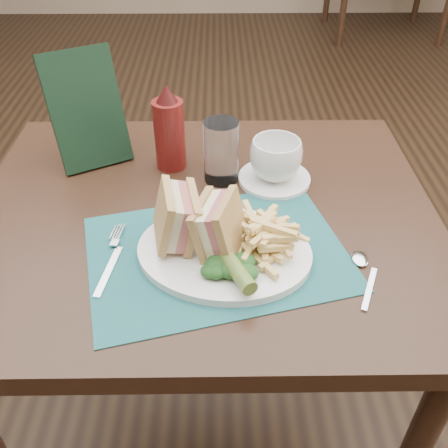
# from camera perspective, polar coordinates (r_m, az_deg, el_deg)

# --- Properties ---
(floor) EXTENTS (7.00, 7.00, 0.00)m
(floor) POSITION_cam_1_polar(r_m,az_deg,el_deg) (1.84, -1.44, -7.75)
(floor) COLOR black
(floor) RESTS_ON ground
(wall_back) EXTENTS (6.00, 0.00, 6.00)m
(wall_back) POSITION_cam_1_polar(r_m,az_deg,el_deg) (4.95, -1.14, 22.94)
(wall_back) COLOR tan
(wall_back) RESTS_ON ground
(table_main) EXTENTS (0.90, 0.75, 0.75)m
(table_main) POSITION_cam_1_polar(r_m,az_deg,el_deg) (1.23, -1.88, -12.52)
(table_main) COLOR black
(table_main) RESTS_ON ground
(placemat) EXTENTS (0.50, 0.41, 0.00)m
(placemat) POSITION_cam_1_polar(r_m,az_deg,el_deg) (0.87, -0.82, -3.29)
(placemat) COLOR #1B5456
(placemat) RESTS_ON table_main
(plate) EXTENTS (0.34, 0.29, 0.01)m
(plate) POSITION_cam_1_polar(r_m,az_deg,el_deg) (0.86, 0.03, -3.21)
(plate) COLOR white
(plate) RESTS_ON placemat
(sandwich_half_a) EXTENTS (0.09, 0.12, 0.10)m
(sandwich_half_a) POSITION_cam_1_polar(r_m,az_deg,el_deg) (0.84, -6.89, 0.71)
(sandwich_half_a) COLOR tan
(sandwich_half_a) RESTS_ON plate
(sandwich_half_b) EXTENTS (0.10, 0.12, 0.10)m
(sandwich_half_b) POSITION_cam_1_polar(r_m,az_deg,el_deg) (0.83, -1.99, 0.18)
(sandwich_half_b) COLOR tan
(sandwich_half_b) RESTS_ON plate
(kale_garnish) EXTENTS (0.11, 0.08, 0.03)m
(kale_garnish) POSITION_cam_1_polar(r_m,az_deg,el_deg) (0.80, 0.17, -4.78)
(kale_garnish) COLOR #153A15
(kale_garnish) RESTS_ON plate
(pickle_spear) EXTENTS (0.07, 0.12, 0.03)m
(pickle_spear) POSITION_cam_1_polar(r_m,az_deg,el_deg) (0.79, 1.04, -4.75)
(pickle_spear) COLOR #4E6928
(pickle_spear) RESTS_ON plate
(fries_pile) EXTENTS (0.18, 0.20, 0.06)m
(fries_pile) POSITION_cam_1_polar(r_m,az_deg,el_deg) (0.84, 4.78, -0.78)
(fries_pile) COLOR #E7C473
(fries_pile) RESTS_ON plate
(fork) EXTENTS (0.06, 0.17, 0.01)m
(fork) POSITION_cam_1_polar(r_m,az_deg,el_deg) (0.87, -12.78, -3.71)
(fork) COLOR silver
(fork) RESTS_ON placemat
(spoon) EXTENTS (0.09, 0.15, 0.01)m
(spoon) POSITION_cam_1_polar(r_m,az_deg,el_deg) (0.85, 15.92, -5.78)
(spoon) COLOR silver
(spoon) RESTS_ON table_main
(saucer) EXTENTS (0.17, 0.17, 0.01)m
(saucer) POSITION_cam_1_polar(r_m,az_deg,el_deg) (1.05, 5.76, 5.18)
(saucer) COLOR white
(saucer) RESTS_ON table_main
(coffee_cup) EXTENTS (0.15, 0.15, 0.08)m
(coffee_cup) POSITION_cam_1_polar(r_m,az_deg,el_deg) (1.03, 5.93, 7.37)
(coffee_cup) COLOR white
(coffee_cup) RESTS_ON saucer
(drinking_glass) EXTENTS (0.07, 0.07, 0.13)m
(drinking_glass) POSITION_cam_1_polar(r_m,az_deg,el_deg) (1.02, -0.33, 8.28)
(drinking_glass) COLOR white
(drinking_glass) RESTS_ON table_main
(ketchup_bottle) EXTENTS (0.08, 0.08, 0.19)m
(ketchup_bottle) POSITION_cam_1_polar(r_m,az_deg,el_deg) (1.06, -6.31, 10.93)
(ketchup_bottle) COLOR #59110F
(ketchup_bottle) RESTS_ON table_main
(check_presenter) EXTENTS (0.17, 0.15, 0.24)m
(check_presenter) POSITION_cam_1_polar(r_m,az_deg,el_deg) (1.10, -15.45, 12.45)
(check_presenter) COLOR black
(check_presenter) RESTS_ON table_main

